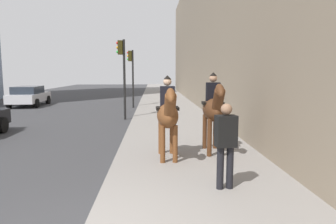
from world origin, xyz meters
TOP-DOWN VIEW (x-y plane):
  - mounted_horse_near at (4.16, -1.44)m, footprint 2.15×0.61m
  - mounted_horse_far at (4.71, -2.76)m, footprint 2.15×0.61m
  - pedestrian_greeting at (1.95, -2.47)m, footprint 0.31×0.43m
  - car_mid_lane at (18.91, 7.93)m, footprint 4.52×2.20m
  - traffic_light_near_curb at (11.98, 0.48)m, footprint 0.20×0.44m
  - traffic_light_far_curb at (17.43, 0.40)m, footprint 0.20×0.44m

SIDE VIEW (x-z plane):
  - car_mid_lane at x=18.91m, z-range 0.04..1.48m
  - pedestrian_greeting at x=1.95m, z-range 0.25..1.95m
  - mounted_horse_near at x=4.16m, z-range 0.22..2.44m
  - mounted_horse_far at x=4.71m, z-range 0.25..2.55m
  - traffic_light_far_curb at x=17.43m, z-range 0.66..4.59m
  - traffic_light_near_curb at x=11.98m, z-range 0.68..4.74m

